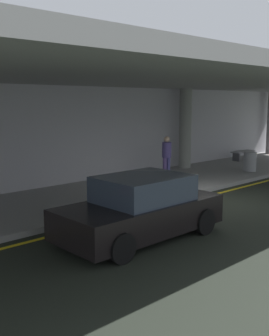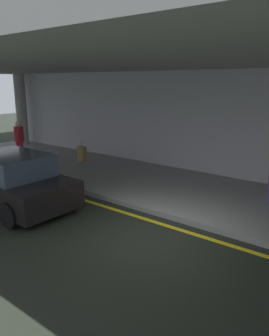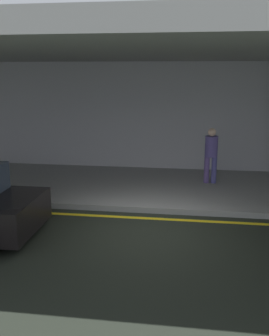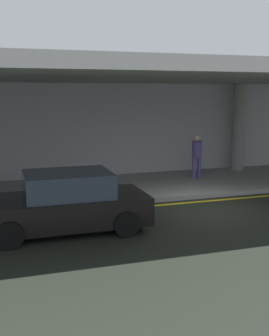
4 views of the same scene
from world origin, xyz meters
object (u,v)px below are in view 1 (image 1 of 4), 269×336
object	(u,v)px
traveler_with_luggage	(167,154)
bench_metal	(243,153)
support_column_left_mid	(185,129)
trash_bin_steel	(250,162)
car_black	(141,209)

from	to	relation	value
traveler_with_luggage	bench_metal	bearing A→B (deg)	18.70
support_column_left_mid	traveler_with_luggage	world-z (taller)	support_column_left_mid
trash_bin_steel	traveler_with_luggage	bearing A→B (deg)	158.58
support_column_left_mid	car_black	world-z (taller)	support_column_left_mid
support_column_left_mid	traveler_with_luggage	size ratio (longest dim) A/B	2.17
car_black	traveler_with_luggage	distance (m)	7.30
support_column_left_mid	car_black	size ratio (longest dim) A/B	0.89
car_black	bench_metal	size ratio (longest dim) A/B	2.56
support_column_left_mid	trash_bin_steel	world-z (taller)	support_column_left_mid
support_column_left_mid	car_black	distance (m)	10.01
support_column_left_mid	car_black	xyz separation A→B (m)	(-8.24, -5.54, -1.26)
trash_bin_steel	support_column_left_mid	bearing A→B (deg)	118.15
car_black	traveler_with_luggage	xyz separation A→B (m)	(5.78, 4.45, 0.40)
traveler_with_luggage	bench_metal	xyz separation A→B (m)	(6.71, 0.63, -0.61)
support_column_left_mid	bench_metal	bearing A→B (deg)	-6.20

